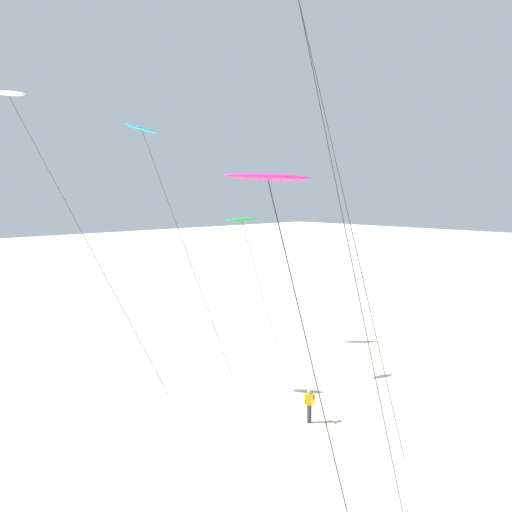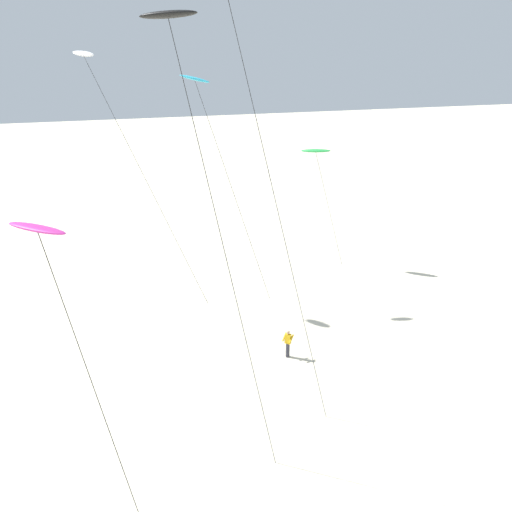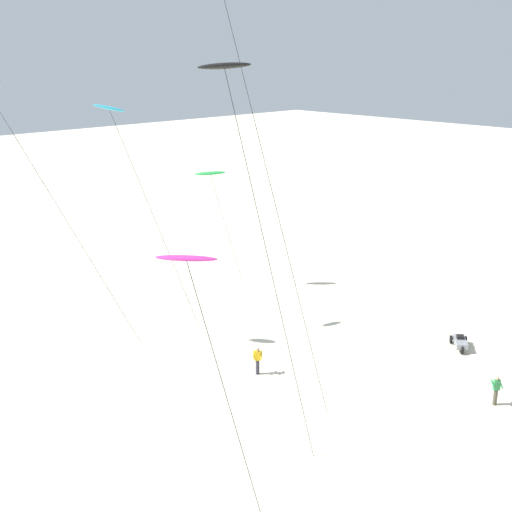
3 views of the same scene
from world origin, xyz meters
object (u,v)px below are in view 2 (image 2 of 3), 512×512
object	(u,v)px
kite_flyer_middle	(288,343)
kite_magenta	(40,236)
kite_white	(86,58)
kite_black	(170,24)
kite_green	(316,152)
kite_cyan	(196,84)

from	to	relation	value
kite_flyer_middle	kite_magenta	bearing A→B (deg)	-142.57
kite_magenta	kite_white	world-z (taller)	kite_white
kite_flyer_middle	kite_black	bearing A→B (deg)	-141.62
kite_green	kite_flyer_middle	xyz separation A→B (m)	(-7.72, -13.28, -8.17)
kite_green	kite_white	bearing A→B (deg)	-178.35
kite_white	kite_cyan	bearing A→B (deg)	-18.58
kite_black	kite_white	distance (m)	18.37
kite_black	kite_cyan	world-z (taller)	kite_black
kite_white	kite_flyer_middle	bearing A→B (deg)	-55.80
kite_magenta	kite_flyer_middle	xyz separation A→B (m)	(11.64, 8.91, -10.54)
kite_black	kite_white	bearing A→B (deg)	95.75
kite_black	kite_green	world-z (taller)	kite_black
kite_green	kite_flyer_middle	distance (m)	17.40
kite_cyan	kite_flyer_middle	xyz separation A→B (m)	(2.18, -10.61, -13.49)
kite_green	kite_flyer_middle	world-z (taller)	kite_green
kite_black	kite_green	bearing A→B (deg)	52.07
kite_magenta	kite_cyan	distance (m)	21.89
kite_black	kite_white	size ratio (longest dim) A/B	1.07
kite_magenta	kite_cyan	size ratio (longest dim) A/B	0.78
kite_white	kite_flyer_middle	xyz separation A→B (m)	(8.70, -12.80, -15.03)
kite_black	kite_cyan	xyz separation A→B (m)	(4.68, 16.05, -2.82)
kite_cyan	kite_magenta	bearing A→B (deg)	-115.85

